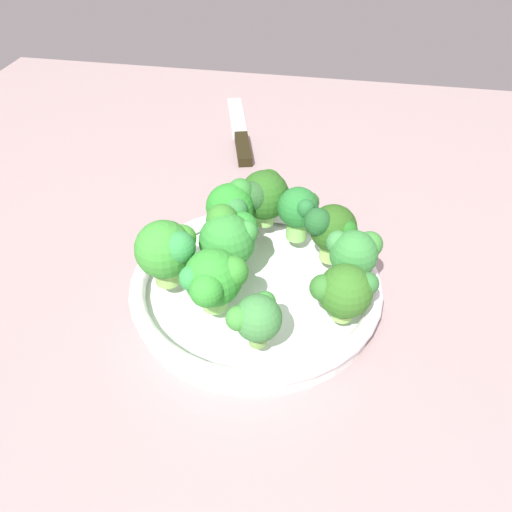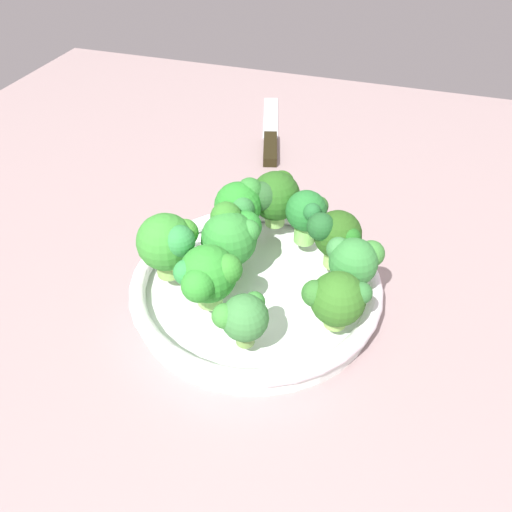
{
  "view_description": "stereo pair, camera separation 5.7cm",
  "coord_description": "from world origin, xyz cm",
  "px_view_note": "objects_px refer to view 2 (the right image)",
  "views": [
    {
      "loc": [
        47.23,
        11.5,
        42.95
      ],
      "look_at": [
        3.72,
        3.38,
        6.3
      ],
      "focal_mm": 37.26,
      "sensor_mm": 36.0,
      "label": 1
    },
    {
      "loc": [
        45.81,
        17.06,
        42.95
      ],
      "look_at": [
        3.72,
        3.38,
        6.3
      ],
      "focal_mm": 37.26,
      "sensor_mm": 36.0,
      "label": 2
    }
  ],
  "objects_px": {
    "broccoli_floret_8": "(231,235)",
    "broccoli_floret_7": "(243,317)",
    "broccoli_floret_6": "(337,299)",
    "broccoli_floret_1": "(169,242)",
    "broccoli_floret_2": "(240,205)",
    "knife": "(270,136)",
    "bowl": "(256,287)",
    "broccoli_floret_4": "(307,213)",
    "broccoli_floret_3": "(274,195)",
    "broccoli_floret_5": "(210,276)",
    "broccoli_floret_0": "(335,235)",
    "broccoli_floret_9": "(354,261)"
  },
  "relations": [
    {
      "from": "broccoli_floret_8",
      "to": "broccoli_floret_7",
      "type": "bearing_deg",
      "value": 25.61
    },
    {
      "from": "broccoli_floret_6",
      "to": "broccoli_floret_8",
      "type": "distance_m",
      "value": 0.14
    },
    {
      "from": "broccoli_floret_1",
      "to": "broccoli_floret_2",
      "type": "relative_size",
      "value": 1.04
    },
    {
      "from": "broccoli_floret_1",
      "to": "knife",
      "type": "relative_size",
      "value": 0.29
    },
    {
      "from": "bowl",
      "to": "broccoli_floret_4",
      "type": "relative_size",
      "value": 4.19
    },
    {
      "from": "bowl",
      "to": "knife",
      "type": "bearing_deg",
      "value": -165.62
    },
    {
      "from": "broccoli_floret_2",
      "to": "broccoli_floret_8",
      "type": "distance_m",
      "value": 0.05
    },
    {
      "from": "broccoli_floret_7",
      "to": "broccoli_floret_2",
      "type": "bearing_deg",
      "value": -159.69
    },
    {
      "from": "broccoli_floret_4",
      "to": "broccoli_floret_8",
      "type": "bearing_deg",
      "value": -45.72
    },
    {
      "from": "bowl",
      "to": "broccoli_floret_6",
      "type": "xyz_separation_m",
      "value": [
        0.04,
        0.1,
        0.05
      ]
    },
    {
      "from": "broccoli_floret_1",
      "to": "broccoli_floret_4",
      "type": "bearing_deg",
      "value": 129.46
    },
    {
      "from": "bowl",
      "to": "broccoli_floret_3",
      "type": "height_order",
      "value": "broccoli_floret_3"
    },
    {
      "from": "broccoli_floret_6",
      "to": "broccoli_floret_5",
      "type": "bearing_deg",
      "value": -84.09
    },
    {
      "from": "broccoli_floret_0",
      "to": "broccoli_floret_6",
      "type": "bearing_deg",
      "value": 12.89
    },
    {
      "from": "bowl",
      "to": "broccoli_floret_3",
      "type": "xyz_separation_m",
      "value": [
        -0.1,
        -0.01,
        0.06
      ]
    },
    {
      "from": "broccoli_floret_1",
      "to": "broccoli_floret_3",
      "type": "height_order",
      "value": "broccoli_floret_1"
    },
    {
      "from": "broccoli_floret_1",
      "to": "broccoli_floret_4",
      "type": "distance_m",
      "value": 0.16
    },
    {
      "from": "bowl",
      "to": "broccoli_floret_0",
      "type": "distance_m",
      "value": 0.11
    },
    {
      "from": "broccoli_floret_2",
      "to": "broccoli_floret_4",
      "type": "height_order",
      "value": "broccoli_floret_2"
    },
    {
      "from": "broccoli_floret_9",
      "to": "knife",
      "type": "bearing_deg",
      "value": -151.44
    },
    {
      "from": "broccoli_floret_0",
      "to": "broccoli_floret_1",
      "type": "distance_m",
      "value": 0.18
    },
    {
      "from": "broccoli_floret_3",
      "to": "broccoli_floret_2",
      "type": "bearing_deg",
      "value": -37.95
    },
    {
      "from": "bowl",
      "to": "broccoli_floret_2",
      "type": "xyz_separation_m",
      "value": [
        -0.07,
        -0.04,
        0.06
      ]
    },
    {
      "from": "broccoli_floret_1",
      "to": "broccoli_floret_8",
      "type": "distance_m",
      "value": 0.07
    },
    {
      "from": "broccoli_floret_8",
      "to": "knife",
      "type": "xyz_separation_m",
      "value": [
        -0.37,
        -0.06,
        -0.07
      ]
    },
    {
      "from": "broccoli_floret_5",
      "to": "broccoli_floret_8",
      "type": "distance_m",
      "value": 0.07
    },
    {
      "from": "broccoli_floret_5",
      "to": "knife",
      "type": "xyz_separation_m",
      "value": [
        -0.44,
        -0.07,
        -0.07
      ]
    },
    {
      "from": "knife",
      "to": "broccoli_floret_4",
      "type": "bearing_deg",
      "value": 24.11
    },
    {
      "from": "broccoli_floret_5",
      "to": "broccoli_floret_7",
      "type": "xyz_separation_m",
      "value": [
        0.04,
        0.05,
        -0.01
      ]
    },
    {
      "from": "broccoli_floret_8",
      "to": "broccoli_floret_9",
      "type": "height_order",
      "value": "broccoli_floret_8"
    },
    {
      "from": "bowl",
      "to": "broccoli_floret_1",
      "type": "relative_size",
      "value": 3.73
    },
    {
      "from": "broccoli_floret_5",
      "to": "broccoli_floret_8",
      "type": "relative_size",
      "value": 0.97
    },
    {
      "from": "broccoli_floret_9",
      "to": "broccoli_floret_7",
      "type": "bearing_deg",
      "value": -39.09
    },
    {
      "from": "broccoli_floret_9",
      "to": "knife",
      "type": "relative_size",
      "value": 0.25
    },
    {
      "from": "bowl",
      "to": "broccoli_floret_7",
      "type": "relative_size",
      "value": 5.0
    },
    {
      "from": "broccoli_floret_0",
      "to": "knife",
      "type": "height_order",
      "value": "broccoli_floret_0"
    },
    {
      "from": "knife",
      "to": "broccoli_floret_7",
      "type": "bearing_deg",
      "value": 13.68
    },
    {
      "from": "broccoli_floret_1",
      "to": "broccoli_floret_5",
      "type": "relative_size",
      "value": 1.06
    },
    {
      "from": "broccoli_floret_5",
      "to": "knife",
      "type": "distance_m",
      "value": 0.45
    },
    {
      "from": "broccoli_floret_1",
      "to": "broccoli_floret_4",
      "type": "xyz_separation_m",
      "value": [
        -0.1,
        0.13,
        -0.0
      ]
    },
    {
      "from": "broccoli_floret_2",
      "to": "broccoli_floret_9",
      "type": "distance_m",
      "value": 0.15
    },
    {
      "from": "broccoli_floret_8",
      "to": "broccoli_floret_2",
      "type": "bearing_deg",
      "value": -171.47
    },
    {
      "from": "broccoli_floret_5",
      "to": "knife",
      "type": "bearing_deg",
      "value": -171.28
    },
    {
      "from": "broccoli_floret_0",
      "to": "broccoli_floret_3",
      "type": "xyz_separation_m",
      "value": [
        -0.06,
        -0.09,
        -0.0
      ]
    },
    {
      "from": "broccoli_floret_3",
      "to": "broccoli_floret_7",
      "type": "distance_m",
      "value": 0.2
    },
    {
      "from": "broccoli_floret_4",
      "to": "knife",
      "type": "height_order",
      "value": "broccoli_floret_4"
    },
    {
      "from": "broccoli_floret_1",
      "to": "broccoli_floret_8",
      "type": "bearing_deg",
      "value": 122.53
    },
    {
      "from": "broccoli_floret_1",
      "to": "broccoli_floret_4",
      "type": "relative_size",
      "value": 1.13
    },
    {
      "from": "broccoli_floret_4",
      "to": "broccoli_floret_1",
      "type": "bearing_deg",
      "value": -50.54
    },
    {
      "from": "broccoli_floret_4",
      "to": "broccoli_floret_9",
      "type": "bearing_deg",
      "value": 43.94
    }
  ]
}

